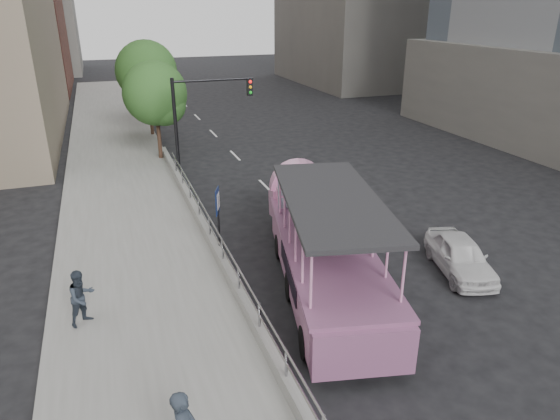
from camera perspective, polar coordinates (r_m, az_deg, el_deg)
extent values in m
plane|color=black|center=(16.26, 6.17, -8.96)|extent=(160.00, 160.00, 0.00)
cube|color=#999994|center=(23.90, -17.18, 1.06)|extent=(5.50, 80.00, 0.30)
cube|color=#A6A6A1|center=(16.76, -6.49, -6.07)|extent=(0.24, 30.00, 0.36)
cylinder|color=#9D9EA2|center=(11.65, 0.71, -17.11)|extent=(0.07, 0.07, 0.70)
cylinder|color=#9D9EA2|center=(13.17, -2.38, -11.89)|extent=(0.07, 0.07, 0.70)
cylinder|color=#9D9EA2|center=(14.80, -4.73, -7.76)|extent=(0.07, 0.07, 0.70)
cylinder|color=#9D9EA2|center=(16.51, -6.57, -4.45)|extent=(0.07, 0.07, 0.70)
cylinder|color=#9D9EA2|center=(18.29, -8.05, -1.78)|extent=(0.07, 0.07, 0.70)
cylinder|color=#9D9EA2|center=(20.10, -9.25, 0.42)|extent=(0.07, 0.07, 0.70)
cylinder|color=#9D9EA2|center=(21.95, -10.26, 2.25)|extent=(0.07, 0.07, 0.70)
cylinder|color=#9D9EA2|center=(23.82, -11.11, 3.79)|extent=(0.07, 0.07, 0.70)
cylinder|color=#9D9EA2|center=(25.71, -11.84, 5.11)|extent=(0.07, 0.07, 0.70)
cylinder|color=#9D9EA2|center=(16.51, -6.57, -4.45)|extent=(0.06, 22.00, 0.06)
cylinder|color=#9D9EA2|center=(16.37, -6.62, -3.42)|extent=(0.06, 22.00, 0.06)
cylinder|color=black|center=(13.18, 3.17, -14.90)|extent=(0.53, 0.94, 0.89)
cylinder|color=black|center=(13.67, 12.43, -13.92)|extent=(0.53, 0.94, 0.89)
cylinder|color=black|center=(15.43, 1.39, -8.75)|extent=(0.53, 0.94, 0.89)
cylinder|color=black|center=(15.86, 9.24, -8.15)|extent=(0.53, 0.94, 0.89)
cylinder|color=black|center=(17.83, 0.11, -4.21)|extent=(0.53, 0.94, 0.89)
cylinder|color=black|center=(18.20, 6.92, -3.81)|extent=(0.53, 0.94, 0.89)
cube|color=pink|center=(15.50, 5.30, -6.30)|extent=(4.18, 8.43, 1.23)
cube|color=pink|center=(19.61, 2.48, 0.90)|extent=(2.82, 2.57, 1.54)
cylinder|color=pink|center=(20.28, 2.11, 2.54)|extent=(2.41, 1.18, 2.32)
cube|color=#884F77|center=(12.10, 9.53, -15.71)|extent=(2.48, 0.88, 1.23)
cube|color=#884F77|center=(15.19, 5.38, -4.06)|extent=(4.36, 8.74, 0.12)
cube|color=#252527|center=(14.17, 5.95, 1.25)|extent=(3.98, 6.92, 0.14)
cube|color=#A1ACBE|center=(17.66, 3.43, 1.99)|extent=(2.26, 0.70, 1.03)
cube|color=pink|center=(18.17, 3.17, 1.60)|extent=(2.33, 1.44, 0.49)
imported|color=silver|center=(17.91, 19.90, -4.91)|extent=(2.37, 3.88, 1.23)
imported|color=#2B343F|center=(14.70, -21.73, -9.26)|extent=(0.99, 0.95, 1.60)
cylinder|color=black|center=(17.31, -7.00, -2.25)|extent=(0.08, 0.08, 2.52)
cube|color=#0B1C4D|center=(16.90, -7.17, 1.01)|extent=(0.26, 0.58, 0.91)
cube|color=silver|center=(16.91, -7.07, 1.02)|extent=(0.16, 0.38, 0.55)
cylinder|color=black|center=(25.81, -11.80, 8.84)|extent=(0.18, 0.18, 5.20)
cylinder|color=black|center=(25.73, -7.69, 14.51)|extent=(4.20, 0.12, 0.12)
cube|color=black|center=(26.25, -3.47, 13.82)|extent=(0.28, 0.22, 0.85)
sphere|color=red|center=(26.09, -3.41, 14.43)|extent=(0.16, 0.16, 0.16)
cylinder|color=#332117|center=(29.38, -13.66, 8.16)|extent=(0.22, 0.22, 3.08)
sphere|color=#2C6126|center=(28.91, -14.10, 12.81)|extent=(3.52, 3.52, 3.52)
sphere|color=#2C6126|center=(28.75, -13.12, 11.73)|extent=(2.42, 2.42, 2.42)
cylinder|color=#332117|center=(35.20, -14.57, 10.68)|extent=(0.22, 0.22, 3.47)
sphere|color=#2C6126|center=(34.79, -15.01, 15.07)|extent=(3.97, 3.97, 3.97)
sphere|color=#2C6126|center=(34.60, -14.18, 14.08)|extent=(2.73, 2.73, 2.73)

